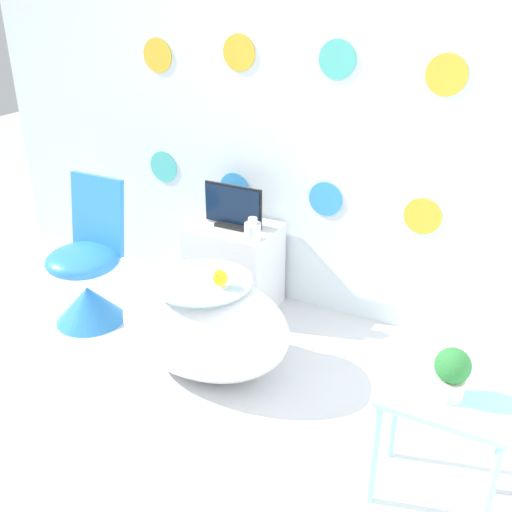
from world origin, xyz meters
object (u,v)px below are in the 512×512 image
object	(u,v)px
chair	(88,279)
potted_plant_left	(452,372)
vase	(252,231)
bathtub	(205,324)
tv	(233,209)

from	to	relation	value
chair	potted_plant_left	size ratio (longest dim) A/B	4.22
chair	potted_plant_left	distance (m)	2.26
vase	bathtub	bearing A→B (deg)	-89.34
vase	chair	bearing A→B (deg)	-153.25
bathtub	vase	distance (m)	0.64
tv	potted_plant_left	distance (m)	1.80
chair	vase	world-z (taller)	chair
chair	potted_plant_left	xyz separation A→B (m)	(2.20, -0.41, 0.35)
potted_plant_left	tv	bearing A→B (deg)	146.70
potted_plant_left	bathtub	bearing A→B (deg)	166.41
tv	potted_plant_left	size ratio (longest dim) A/B	1.85
tv	vase	world-z (taller)	tv
potted_plant_left	vase	bearing A→B (deg)	146.58
bathtub	tv	xyz separation A→B (m)	(-0.21, 0.67, 0.38)
chair	bathtub	bearing A→B (deg)	-6.12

